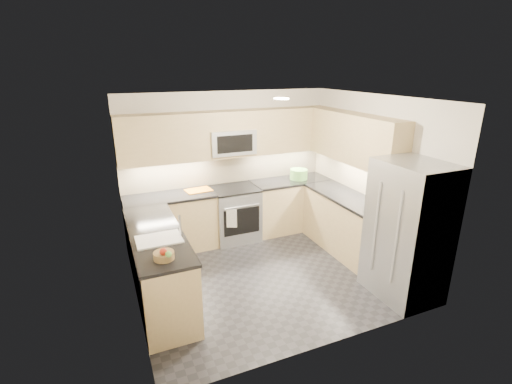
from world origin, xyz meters
The scene contains 35 objects.
floor centered at (0.00, 0.00, 0.00)m, with size 3.60×3.20×0.00m, color black.
ceiling centered at (0.00, 0.00, 2.50)m, with size 3.60×3.20×0.02m, color beige.
wall_back centered at (0.00, 1.60, 1.25)m, with size 3.60×0.02×2.50m, color beige.
wall_front centered at (0.00, -1.60, 1.25)m, with size 3.60×0.02×2.50m, color beige.
wall_left centered at (-1.80, 0.00, 1.25)m, with size 0.02×3.20×2.50m, color beige.
wall_right centered at (1.80, 0.00, 1.25)m, with size 0.02×3.20×2.50m, color beige.
base_cab_back_left centered at (-1.09, 1.30, 0.45)m, with size 1.42×0.60×0.90m, color tan.
base_cab_back_right centered at (1.09, 1.30, 0.45)m, with size 1.42×0.60×0.90m, color tan.
base_cab_right centered at (1.50, 0.15, 0.45)m, with size 0.60×1.70×0.90m, color tan.
base_cab_peninsula centered at (-1.50, 0.00, 0.45)m, with size 0.60×2.00×0.90m, color tan.
countertop_back_left centered at (-1.09, 1.30, 0.92)m, with size 1.42×0.63×0.04m, color black.
countertop_back_right centered at (1.09, 1.30, 0.92)m, with size 1.42×0.63×0.04m, color black.
countertop_right centered at (1.50, 0.15, 0.92)m, with size 0.63×1.70×0.04m, color black.
countertop_peninsula centered at (-1.50, 0.00, 0.92)m, with size 0.63×2.00×0.04m, color black.
upper_cab_back centered at (0.00, 1.43, 1.83)m, with size 3.60×0.35×0.75m, color tan.
upper_cab_right centered at (1.62, 0.28, 1.83)m, with size 0.35×1.95×0.75m, color tan.
backsplash_back centered at (0.00, 1.60, 1.20)m, with size 3.60×0.01×0.51m, color #C0AF8B.
backsplash_right centered at (1.80, 0.45, 1.20)m, with size 0.01×2.30×0.51m, color #C0AF8B.
gas_range centered at (0.00, 1.28, 0.46)m, with size 0.76×0.65×0.91m, color #909397.
range_cooktop centered at (0.00, 1.28, 0.92)m, with size 0.76×0.65×0.03m, color black.
oven_door_glass centered at (0.00, 0.95, 0.45)m, with size 0.62×0.02×0.45m, color black.
oven_handle centered at (0.00, 0.93, 0.72)m, with size 0.02×0.02×0.60m, color #B2B5BA.
microwave centered at (0.00, 1.40, 1.70)m, with size 0.76×0.40×0.40m, color #ABAEB3.
microwave_door centered at (0.00, 1.20, 1.70)m, with size 0.60×0.01×0.28m, color black.
refrigerator centered at (1.45, -1.15, 0.90)m, with size 0.70×0.90×1.80m, color gray.
fridge_handle_left centered at (1.08, -1.33, 0.95)m, with size 0.02×0.02×1.20m, color #B2B5BA.
fridge_handle_right centered at (1.08, -0.97, 0.95)m, with size 0.02×0.02×1.20m, color #B2B5BA.
sink_basin centered at (-1.50, -0.25, 0.88)m, with size 0.52×0.38×0.16m, color white.
faucet centered at (-1.24, -0.25, 1.08)m, with size 0.03×0.03×0.28m, color silver.
utensil_bowl centered at (1.24, 1.29, 1.03)m, with size 0.31×0.31×0.18m, color #5DA145.
cutting_board centered at (-0.60, 1.36, 0.95)m, with size 0.41×0.29×0.01m, color #C87112.
fruit_basket centered at (-1.52, -0.73, 0.98)m, with size 0.22×0.22×0.08m, color olive.
fruit_apple centered at (-1.53, -0.78, 1.05)m, with size 0.08×0.08×0.08m, color #B72814.
fruit_pear centered at (-1.49, -0.86, 1.05)m, with size 0.07×0.07×0.07m, color #5FA848.
dish_towel_check centered at (-0.19, 0.91, 0.55)m, with size 0.17×0.01×0.31m, color white.
Camera 1 is at (-2.00, -4.32, 2.88)m, focal length 26.00 mm.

